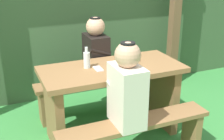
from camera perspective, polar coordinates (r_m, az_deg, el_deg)
The scene contains 12 objects.
ground_plane at distance 3.24m, azimuth 0.00°, elevation -12.23°, with size 12.00×12.00×0.00m, color #38893E.
hedge_backdrop at distance 4.33m, azimuth -8.53°, elevation 9.78°, with size 6.40×0.97×1.91m, color #3C5B37.
pergola_post_right at distance 4.20m, azimuth 11.99°, elevation 9.58°, with size 0.12×0.12×1.96m, color brown.
picnic_table at distance 2.99m, azimuth 0.00°, elevation -3.87°, with size 1.40×0.64×0.77m.
bench_near at distance 2.67m, azimuth 4.48°, elevation -12.12°, with size 1.40×0.24×0.44m.
bench_far at distance 3.52m, azimuth -3.33°, elevation -3.54°, with size 1.40×0.24×0.44m.
person_white_shirt at distance 2.42m, azimuth 2.88°, elevation -3.44°, with size 0.25×0.35×0.72m.
person_black_coat at distance 3.36m, azimuth -3.09°, elevation 3.62°, with size 0.25×0.35×0.72m.
drinking_glass at distance 2.81m, azimuth 2.08°, elevation 0.78°, with size 0.06×0.06×0.08m, color silver.
bottle_left at distance 2.95m, azimuth 3.64°, elevation 2.94°, with size 0.06×0.06×0.23m.
bottle_right at distance 2.86m, azimuth -4.89°, elevation 2.04°, with size 0.06×0.06×0.21m.
cell_phone at distance 2.84m, azimuth -2.69°, elevation 0.25°, with size 0.07×0.14×0.01m, color silver.
Camera 1 is at (-1.06, -2.50, 1.78)m, focal length 47.48 mm.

